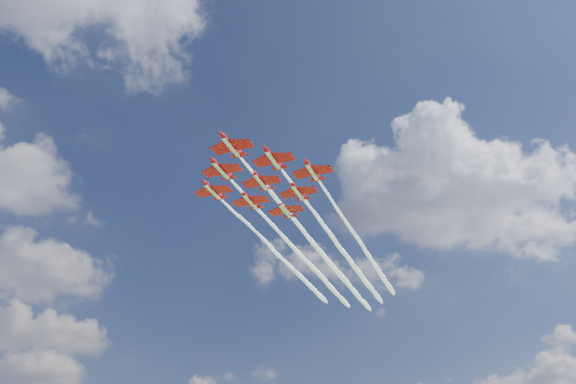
% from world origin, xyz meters
% --- Properties ---
extents(jet_lead, '(81.24, 60.01, 3.01)m').
position_xyz_m(jet_lead, '(26.72, 12.71, 82.72)').
color(jet_lead, red).
extents(jet_row2_port, '(81.24, 60.01, 3.01)m').
position_xyz_m(jet_row2_port, '(38.30, 12.15, 82.72)').
color(jet_row2_port, red).
extents(jet_row2_starb, '(81.24, 60.01, 3.01)m').
position_xyz_m(jet_row2_starb, '(29.78, 23.88, 82.72)').
color(jet_row2_starb, red).
extents(jet_row3_port, '(81.24, 60.01, 3.01)m').
position_xyz_m(jet_row3_port, '(49.87, 11.60, 82.72)').
color(jet_row3_port, red).
extents(jet_row3_centre, '(81.24, 60.01, 3.01)m').
position_xyz_m(jet_row3_centre, '(41.36, 23.33, 82.72)').
color(jet_row3_centre, red).
extents(jet_row3_starb, '(81.24, 60.01, 3.01)m').
position_xyz_m(jet_row3_starb, '(32.85, 35.06, 82.72)').
color(jet_row3_starb, red).
extents(jet_row4_port, '(81.24, 60.01, 3.01)m').
position_xyz_m(jet_row4_port, '(52.93, 22.77, 82.72)').
color(jet_row4_port, red).
extents(jet_row4_starb, '(81.24, 60.01, 3.01)m').
position_xyz_m(jet_row4_starb, '(44.42, 34.50, 82.72)').
color(jet_row4_starb, red).
extents(jet_tail, '(81.24, 60.01, 3.01)m').
position_xyz_m(jet_tail, '(55.99, 33.94, 82.72)').
color(jet_tail, red).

